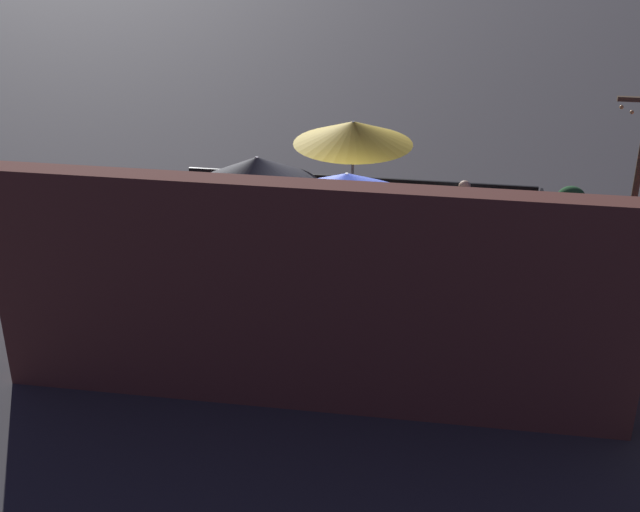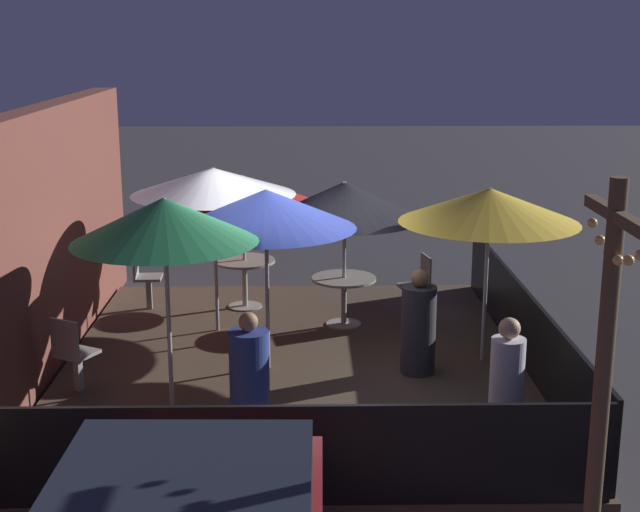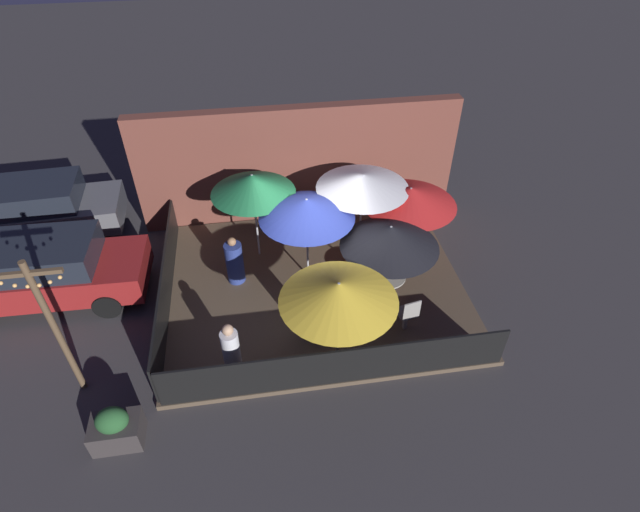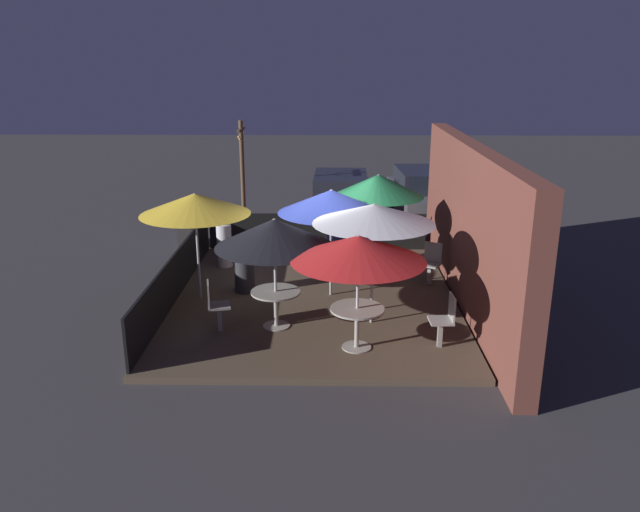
% 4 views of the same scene
% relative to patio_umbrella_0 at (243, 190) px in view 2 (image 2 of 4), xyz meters
% --- Properties ---
extents(ground_plane, '(60.00, 60.00, 0.00)m').
position_rel_patio_umbrella_0_xyz_m(ground_plane, '(-2.40, -0.80, -1.92)').
color(ground_plane, '#383538').
extents(patio_deck, '(7.04, 5.84, 0.12)m').
position_rel_patio_umbrella_0_xyz_m(patio_deck, '(-2.40, -0.80, -1.86)').
color(patio_deck, brown).
rests_on(patio_deck, ground_plane).
extents(building_wall, '(8.64, 0.36, 3.30)m').
position_rel_patio_umbrella_0_xyz_m(building_wall, '(-2.40, 2.36, -0.27)').
color(building_wall, brown).
rests_on(building_wall, ground_plane).
extents(fence_front, '(6.84, 0.05, 0.95)m').
position_rel_patio_umbrella_0_xyz_m(fence_front, '(-2.40, -3.67, -1.33)').
color(fence_front, black).
rests_on(fence_front, patio_deck).
extents(fence_side_left, '(0.05, 5.64, 0.95)m').
position_rel_patio_umbrella_0_xyz_m(fence_side_left, '(-5.87, -0.80, -1.33)').
color(fence_side_left, black).
rests_on(fence_side_left, patio_deck).
extents(patio_umbrella_0, '(2.27, 2.27, 2.02)m').
position_rel_patio_umbrella_0_xyz_m(patio_umbrella_0, '(0.00, 0.00, 0.00)').
color(patio_umbrella_0, '#B2B2B7').
rests_on(patio_umbrella_0, patio_deck).
extents(patio_umbrella_1, '(2.16, 2.16, 2.07)m').
position_rel_patio_umbrella_0_xyz_m(patio_umbrella_1, '(-0.88, -1.46, 0.01)').
color(patio_umbrella_1, '#B2B2B7').
rests_on(patio_umbrella_1, patio_deck).
extents(patio_umbrella_2, '(2.23, 2.23, 2.23)m').
position_rel_patio_umbrella_0_xyz_m(patio_umbrella_2, '(-2.32, -3.18, 0.21)').
color(patio_umbrella_2, '#B2B2B7').
rests_on(patio_umbrella_2, patio_deck).
extents(patio_umbrella_3, '(2.24, 2.24, 2.30)m').
position_rel_patio_umbrella_0_xyz_m(patio_umbrella_3, '(-1.10, 0.32, 0.32)').
color(patio_umbrella_3, '#B2B2B7').
rests_on(patio_umbrella_3, patio_deck).
extents(patio_umbrella_4, '(2.02, 2.02, 2.37)m').
position_rel_patio_umbrella_0_xyz_m(patio_umbrella_4, '(-3.68, 0.59, 0.33)').
color(patio_umbrella_4, '#B2B2B7').
rests_on(patio_umbrella_4, patio_deck).
extents(patio_umbrella_5, '(2.18, 2.18, 2.26)m').
position_rel_patio_umbrella_0_xyz_m(patio_umbrella_5, '(-2.54, -0.45, 0.22)').
color(patio_umbrella_5, '#B2B2B7').
rests_on(patio_umbrella_5, patio_deck).
extents(dining_table_0, '(0.93, 0.93, 0.74)m').
position_rel_patio_umbrella_0_xyz_m(dining_table_0, '(0.00, -0.00, -1.21)').
color(dining_table_0, '#9E998E').
rests_on(dining_table_0, patio_deck).
extents(dining_table_1, '(0.92, 0.92, 0.70)m').
position_rel_patio_umbrella_0_xyz_m(dining_table_1, '(-0.88, -1.46, -1.24)').
color(dining_table_1, '#9E998E').
rests_on(dining_table_1, patio_deck).
extents(patio_chair_0, '(0.42, 0.42, 0.95)m').
position_rel_patio_umbrella_0_xyz_m(patio_chair_0, '(-0.07, 1.51, -1.28)').
color(patio_chair_0, gray).
rests_on(patio_chair_0, patio_deck).
extents(patio_chair_1, '(0.54, 0.54, 0.92)m').
position_rel_patio_umbrella_0_xyz_m(patio_chair_1, '(-3.28, 1.77, -1.30)').
color(patio_chair_1, gray).
rests_on(patio_chair_1, patio_deck).
extents(patio_chair_2, '(0.47, 0.47, 0.96)m').
position_rel_patio_umbrella_0_xyz_m(patio_chair_2, '(-0.66, -2.55, -1.27)').
color(patio_chair_2, gray).
rests_on(patio_chair_2, patio_deck).
extents(patron_0, '(0.44, 0.44, 1.31)m').
position_rel_patio_umbrella_0_xyz_m(patron_0, '(-2.72, -2.29, -1.22)').
color(patron_0, '#333338').
rests_on(patron_0, patio_deck).
extents(patron_1, '(0.48, 0.48, 1.25)m').
position_rel_patio_umbrella_0_xyz_m(patron_1, '(-4.42, -3.00, -1.24)').
color(patron_1, silver).
rests_on(patron_1, patio_deck).
extents(patron_2, '(0.42, 0.42, 1.29)m').
position_rel_patio_umbrella_0_xyz_m(patron_2, '(-4.29, -0.32, -1.23)').
color(patron_2, navy).
rests_on(patron_2, patio_deck).
extents(light_post, '(1.10, 0.12, 3.30)m').
position_rel_patio_umbrella_0_xyz_m(light_post, '(-7.42, -2.92, -0.05)').
color(light_post, brown).
rests_on(light_post, ground_plane).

